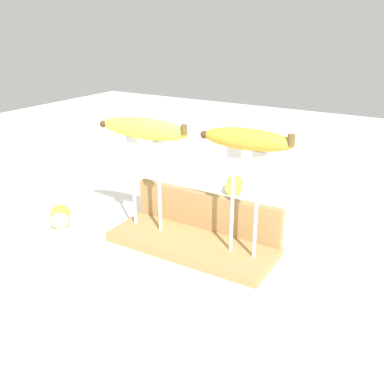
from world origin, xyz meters
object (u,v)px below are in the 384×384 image
at_px(banana_raised_right, 246,140).
at_px(fork_fallen_near, 26,291).
at_px(fork_stand_left, 144,177).
at_px(banana_chunk_near, 60,217).
at_px(fork_stand_right, 243,195).
at_px(banana_chunk_far, 234,185).
at_px(banana_raised_left, 142,129).

distance_m(banana_raised_right, fork_fallen_near, 0.44).
height_order(fork_stand_left, banana_raised_right, banana_raised_right).
bearing_deg(fork_fallen_near, banana_chunk_near, 123.92).
relative_size(fork_stand_left, banana_raised_right, 1.13).
distance_m(fork_stand_right, banana_chunk_far, 0.37).
bearing_deg(banana_raised_left, banana_chunk_far, 80.54).
bearing_deg(banana_chunk_near, banana_chunk_far, 56.42).
relative_size(banana_raised_left, banana_chunk_far, 3.59).
relative_size(banana_raised_right, banana_chunk_far, 3.00).
bearing_deg(banana_raised_left, fork_stand_left, 3.33).
height_order(fork_stand_left, banana_chunk_far, fork_stand_left).
distance_m(fork_stand_right, banana_raised_right, 0.10).
bearing_deg(fork_stand_left, banana_chunk_far, 80.55).
xyz_separation_m(fork_stand_left, banana_chunk_near, (-0.19, -0.06, -0.11)).
bearing_deg(banana_chunk_near, fork_stand_left, 16.43).
height_order(fork_fallen_near, banana_chunk_far, banana_chunk_far).
bearing_deg(banana_chunk_near, banana_raised_left, 16.43).
distance_m(banana_chunk_near, banana_chunk_far, 0.44).
bearing_deg(fork_stand_left, banana_chunk_near, -163.57).
bearing_deg(fork_fallen_near, banana_chunk_far, 79.76).
relative_size(fork_stand_right, fork_fallen_near, 1.42).
distance_m(fork_stand_left, banana_chunk_near, 0.23).
distance_m(fork_stand_right, fork_fallen_near, 0.40).
bearing_deg(banana_raised_right, fork_fallen_near, -135.17).
distance_m(banana_raised_left, banana_chunk_far, 0.38).
xyz_separation_m(fork_stand_right, banana_raised_right, (-0.00, -0.00, 0.10)).
xyz_separation_m(fork_fallen_near, banana_chunk_near, (-0.14, 0.21, 0.02)).
bearing_deg(banana_chunk_near, banana_raised_right, 7.94).
bearing_deg(fork_fallen_near, banana_raised_right, 44.83).
relative_size(banana_raised_left, banana_chunk_near, 3.42).
relative_size(fork_stand_left, fork_fallen_near, 1.34).
distance_m(fork_fallen_near, banana_chunk_near, 0.25).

